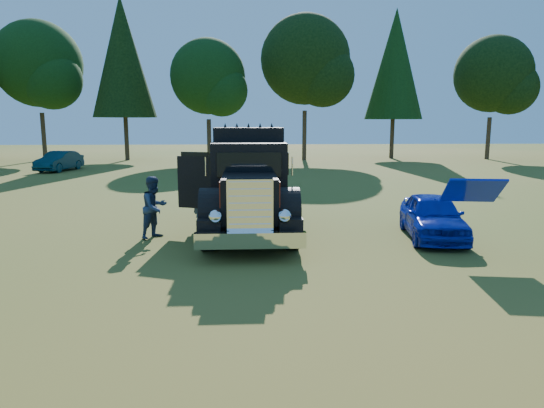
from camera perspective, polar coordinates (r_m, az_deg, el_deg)
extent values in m
plane|color=#2F5318|center=(11.67, 1.71, -6.10)|extent=(120.00, 120.00, 0.00)
cylinder|color=#2D2116|center=(45.53, -25.26, 7.19)|extent=(0.36, 0.36, 3.96)
sphere|color=black|center=(45.76, -25.81, 14.63)|extent=(7.04, 7.04, 7.04)
sphere|color=black|center=(44.34, -24.51, 13.19)|extent=(4.84, 4.84, 4.84)
cylinder|color=#2D2116|center=(42.90, -16.78, 8.09)|extent=(0.36, 0.36, 4.68)
cone|color=black|center=(43.22, -17.18, 16.20)|extent=(5.20, 5.20, 9.75)
cylinder|color=#2D2116|center=(40.83, -7.40, 7.47)|extent=(0.36, 0.36, 3.42)
sphere|color=black|center=(40.98, -7.56, 14.65)|extent=(6.08, 6.08, 6.08)
sphere|color=black|center=(40.06, -5.94, 13.17)|extent=(4.18, 4.18, 4.18)
cylinder|color=#2D2116|center=(41.50, 3.83, 8.06)|extent=(0.36, 0.36, 4.14)
sphere|color=black|center=(41.81, 3.93, 16.60)|extent=(7.36, 7.36, 7.36)
sphere|color=black|center=(40.94, 6.05, 14.77)|extent=(5.06, 5.06, 5.06)
cylinder|color=#2D2116|center=(44.62, 13.96, 8.13)|extent=(0.36, 0.36, 4.50)
cone|color=black|center=(44.89, 14.27, 15.65)|extent=(5.00, 5.00, 9.38)
cylinder|color=#2D2116|center=(46.23, 24.08, 7.07)|extent=(0.36, 0.36, 3.60)
sphere|color=black|center=(46.39, 24.55, 13.74)|extent=(6.40, 6.40, 6.40)
sphere|color=black|center=(46.15, 26.26, 12.15)|extent=(4.40, 4.40, 4.40)
cylinder|color=black|center=(12.13, -7.59, -2.89)|extent=(0.32, 1.10, 1.10)
cylinder|color=black|center=(12.15, 2.35, -2.80)|extent=(0.32, 1.10, 1.10)
cylinder|color=black|center=(16.84, -6.32, 0.63)|extent=(0.32, 1.10, 1.10)
cylinder|color=black|center=(16.85, 0.82, 0.69)|extent=(0.32, 1.10, 1.10)
cylinder|color=black|center=(16.83, -5.20, 0.64)|extent=(0.32, 1.10, 1.10)
cylinder|color=black|center=(16.83, -0.30, 0.68)|extent=(0.32, 1.10, 1.10)
cube|color=black|center=(14.63, -2.70, -0.40)|extent=(1.60, 6.40, 0.28)
cube|color=white|center=(10.88, -2.56, -4.27)|extent=(2.50, 0.22, 0.36)
cube|color=white|center=(11.03, -2.60, -0.37)|extent=(1.05, 0.30, 1.30)
cube|color=black|center=(12.05, -2.65, 0.73)|extent=(1.35, 1.80, 1.10)
cube|color=maroon|center=(12.04, -5.94, 1.64)|extent=(0.02, 1.80, 0.60)
cube|color=maroon|center=(12.05, 0.63, 1.70)|extent=(0.02, 1.80, 0.60)
cylinder|color=black|center=(12.05, -7.15, -1.03)|extent=(0.55, 1.24, 1.24)
cylinder|color=black|center=(12.06, 1.89, -0.95)|extent=(0.55, 1.24, 1.24)
sphere|color=white|center=(11.02, -6.65, -1.49)|extent=(0.32, 0.32, 0.32)
sphere|color=white|center=(11.03, 1.47, -1.42)|extent=(0.32, 0.32, 0.32)
cube|color=black|center=(13.56, -2.70, 2.78)|extent=(2.05, 1.30, 2.10)
cube|color=black|center=(12.84, -2.70, 4.64)|extent=(1.70, 0.05, 0.65)
cube|color=black|center=(14.83, -2.74, 4.14)|extent=(2.05, 1.30, 2.50)
cube|color=black|center=(16.56, -2.76, 1.92)|extent=(2.00, 2.00, 0.35)
cube|color=black|center=(14.10, -9.01, 2.52)|extent=(1.05, 0.45, 1.50)
cube|color=maroon|center=(14.16, -9.05, 1.94)|extent=(0.80, 0.32, 0.75)
imported|color=#0728A6|center=(14.03, 18.36, -1.36)|extent=(1.99, 3.75, 1.22)
cube|color=#0728A6|center=(12.48, 22.53, 1.47)|extent=(1.43, 1.13, 0.67)
imported|color=navy|center=(14.42, -8.28, 0.74)|extent=(0.62, 0.80, 1.92)
imported|color=#1C2E42|center=(13.66, -13.65, -0.37)|extent=(1.01, 1.06, 1.71)
imported|color=#0B3042|center=(34.84, -23.75, 4.64)|extent=(2.07, 4.11, 1.29)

